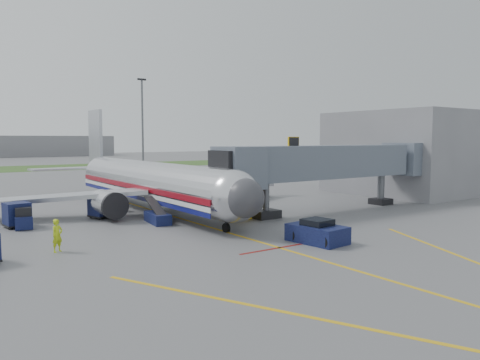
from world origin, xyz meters
TOP-DOWN VIEW (x-y plane):
  - ground at (0.00, 0.00)m, footprint 400.00×400.00m
  - grass_strip at (0.00, 90.00)m, footprint 300.00×25.00m
  - apron_markings at (0.00, -7.40)m, footprint 21.52×50.00m
  - airliner at (0.00, 15.25)m, footprint 32.10×35.67m
  - jet_bridge at (12.86, 5.00)m, footprint 25.30×4.00m
  - terminal at (30.00, 10.00)m, footprint 10.00×16.00m
  - light_mast_right at (25.00, 75.00)m, footprint 2.00×0.44m
  - pushback_tug at (2.98, -4.23)m, footprint 2.64×3.92m
  - baggage_tug at (-11.70, 11.94)m, footprint 1.56×2.48m
  - baggage_cart_a at (-12.03, 12.68)m, footprint 1.96×1.96m
  - baggage_cart_c at (-5.33, 13.16)m, footprint 2.22×2.22m
  - belt_loader at (-2.50, 8.22)m, footprint 1.67×4.06m
  - ground_power_cart at (4.00, 5.82)m, footprint 1.63×1.19m
  - ramp_worker at (-11.49, 2.74)m, footprint 0.86×0.75m

SIDE VIEW (x-z plane):
  - ground at x=0.00m, z-range 0.00..0.00m
  - apron_markings at x=0.00m, z-range 0.00..0.01m
  - grass_strip at x=0.00m, z-range 0.00..0.01m
  - belt_loader at x=-2.50m, z-range -0.49..1.45m
  - ground_power_cart at x=4.00m, z-range -0.01..1.21m
  - pushback_tug at x=2.98m, z-range -0.13..1.41m
  - baggage_tug at x=-11.70m, z-range -0.09..1.53m
  - baggage_cart_a at x=-12.03m, z-range 0.02..1.90m
  - baggage_cart_c at x=-5.33m, z-range 0.02..1.94m
  - ramp_worker at x=-11.49m, z-range 0.00..1.98m
  - airliner at x=0.00m, z-range -2.48..7.77m
  - jet_bridge at x=12.86m, z-range 1.02..7.92m
  - terminal at x=30.00m, z-range 0.00..10.00m
  - light_mast_right at x=25.00m, z-range 0.58..20.98m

